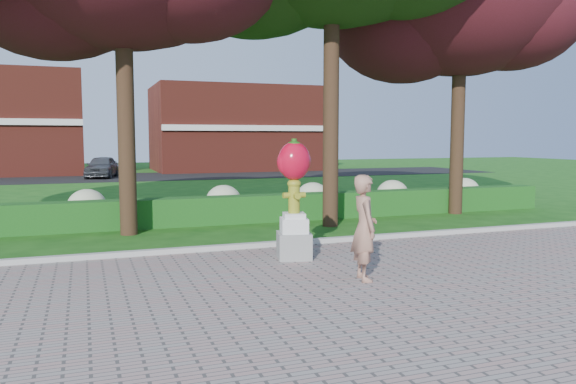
% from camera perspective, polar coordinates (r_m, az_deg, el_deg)
% --- Properties ---
extents(ground, '(100.00, 100.00, 0.00)m').
position_cam_1_polar(ground, '(9.78, -1.18, -9.31)').
color(ground, '#184E13').
rests_on(ground, ground).
extents(walkway, '(40.00, 14.00, 0.04)m').
position_cam_1_polar(walkway, '(6.32, 11.23, -17.72)').
color(walkway, gray).
rests_on(walkway, ground).
extents(curb, '(40.00, 0.18, 0.15)m').
position_cam_1_polar(curb, '(12.57, -5.63, -5.64)').
color(curb, '#ADADA5').
rests_on(curb, ground).
extents(lawn_hedge, '(24.00, 0.70, 0.80)m').
position_cam_1_polar(lawn_hedge, '(16.37, -9.14, -1.92)').
color(lawn_hedge, '#154B15').
rests_on(lawn_hedge, ground).
extents(hydrangea_row, '(20.10, 1.10, 0.99)m').
position_cam_1_polar(hydrangea_row, '(17.44, -7.93, -0.96)').
color(hydrangea_row, '#B2BD90').
rests_on(hydrangea_row, ground).
extents(street, '(50.00, 8.00, 0.02)m').
position_cam_1_polar(street, '(37.16, -15.30, 1.49)').
color(street, black).
rests_on(street, ground).
extents(building_right, '(12.00, 8.00, 6.40)m').
position_cam_1_polar(building_right, '(44.35, -5.66, 6.41)').
color(building_right, maroon).
rests_on(building_right, ground).
extents(hydrant_sculpture, '(0.79, 0.79, 2.45)m').
position_cam_1_polar(hydrant_sculpture, '(11.38, 0.62, -0.36)').
color(hydrant_sculpture, gray).
rests_on(hydrant_sculpture, walkway).
extents(woman, '(0.54, 0.73, 1.84)m').
position_cam_1_polar(woman, '(9.80, 7.77, -3.60)').
color(woman, '#A4735D').
rests_on(woman, walkway).
extents(parked_car, '(2.46, 4.26, 1.37)m').
position_cam_1_polar(parked_car, '(37.13, -18.39, 2.47)').
color(parked_car, '#474A4F').
rests_on(parked_car, street).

